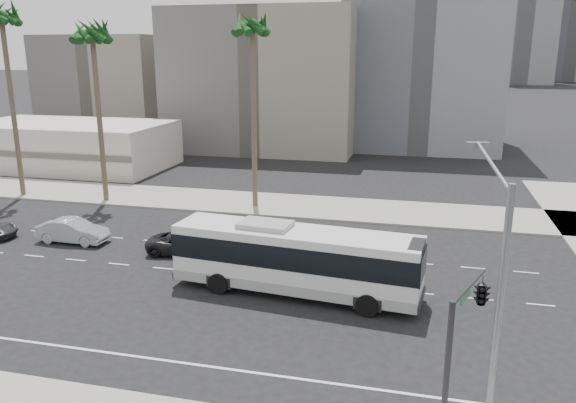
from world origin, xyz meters
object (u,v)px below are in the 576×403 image
(car_a, at_px, (186,244))
(car_b, at_px, (73,231))
(traffic_signal, at_px, (478,298))
(palm_far, at_px, (2,20))
(palm_mid, at_px, (92,38))
(streetlight_corner, at_px, (495,299))
(palm_near, at_px, (252,30))
(city_bus, at_px, (296,258))

(car_a, distance_m, car_b, 8.40)
(traffic_signal, relative_size, palm_far, 0.34)
(traffic_signal, relative_size, palm_mid, 0.38)
(car_a, xyz_separation_m, streetlight_corner, (16.74, -14.89, 4.69))
(car_a, xyz_separation_m, palm_near, (1.01, 11.82, 13.51))
(car_b, bearing_deg, streetlight_corner, -120.81)
(streetlight_corner, bearing_deg, palm_mid, 130.16)
(city_bus, bearing_deg, car_b, 170.55)
(car_a, distance_m, traffic_signal, 21.73)
(car_a, bearing_deg, palm_far, 57.22)
(city_bus, relative_size, palm_near, 0.86)
(streetlight_corner, distance_m, traffic_signal, 1.43)
(car_b, bearing_deg, city_bus, -104.95)
(traffic_signal, xyz_separation_m, palm_mid, (-28.59, 24.19, 8.89))
(car_a, height_order, car_b, car_b)
(city_bus, xyz_separation_m, palm_near, (-7.16, 16.05, 12.20))
(streetlight_corner, height_order, palm_far, palm_far)
(car_b, bearing_deg, palm_far, 50.21)
(city_bus, distance_m, car_a, 9.30)
(palm_near, height_order, palm_far, palm_far)
(traffic_signal, height_order, palm_near, palm_near)
(traffic_signal, bearing_deg, car_b, 171.58)
(palm_mid, bearing_deg, traffic_signal, -40.23)
(car_a, distance_m, streetlight_corner, 22.89)
(traffic_signal, distance_m, palm_far, 45.18)
(car_b, xyz_separation_m, streetlight_corner, (25.14, -15.18, 4.57))
(city_bus, relative_size, streetlight_corner, 1.41)
(car_b, relative_size, streetlight_corner, 0.51)
(traffic_signal, bearing_deg, city_bus, 152.16)
(palm_near, bearing_deg, city_bus, -65.95)
(streetlight_corner, xyz_separation_m, traffic_signal, (-0.31, 1.27, -0.59))
(streetlight_corner, bearing_deg, city_bus, 120.33)
(city_bus, bearing_deg, car_a, 158.44)
(city_bus, height_order, palm_mid, palm_mid)
(traffic_signal, bearing_deg, car_a, 161.18)
(streetlight_corner, bearing_deg, car_a, 129.89)
(palm_mid, relative_size, palm_far, 0.91)
(palm_near, bearing_deg, traffic_signal, -58.78)
(car_a, relative_size, palm_far, 0.30)
(city_bus, xyz_separation_m, palm_mid, (-20.34, 14.80, 11.68))
(streetlight_corner, distance_m, palm_far, 45.99)
(palm_mid, distance_m, palm_far, 8.38)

